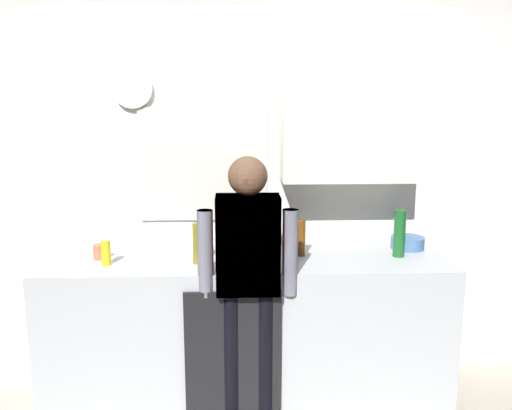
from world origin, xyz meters
TOP-DOWN VIEW (x-y plane):
  - kitchen_counter at (0.00, 0.30)m, footprint 2.53×0.64m
  - dishwasher_panel at (-0.09, -0.03)m, footprint 0.56×0.02m
  - back_wall_assembly at (0.09, 0.70)m, footprint 4.13×0.42m
  - coffee_maker at (-0.01, 0.50)m, footprint 0.20×0.20m
  - bottle_amber_beer at (0.34, 0.36)m, footprint 0.06×0.06m
  - bottle_green_wine at (0.96, 0.32)m, footprint 0.07×0.07m
  - bottle_olive_oil at (-0.30, 0.23)m, footprint 0.06×0.06m
  - bottle_dark_sauce at (-0.31, 0.38)m, footprint 0.06×0.06m
  - cup_terracotta_mug at (-0.92, 0.34)m, footprint 0.08×0.08m
  - mixing_bowl at (1.08, 0.49)m, footprint 0.22×0.22m
  - dish_soap at (-0.85, 0.22)m, footprint 0.06×0.06m
  - person_at_sink at (0.00, 0.00)m, footprint 0.57×0.22m
  - person_guest at (0.00, 0.00)m, footprint 0.57×0.22m

SIDE VIEW (x-z plane):
  - dishwasher_panel at x=-0.09m, z-range 0.00..0.83m
  - kitchen_counter at x=0.00m, z-range 0.00..0.92m
  - person_at_sink at x=0.00m, z-range 0.15..1.75m
  - person_guest at x=0.00m, z-range 0.15..1.75m
  - mixing_bowl at x=1.08m, z-range 0.92..1.00m
  - cup_terracotta_mug at x=-0.92m, z-range 0.92..1.02m
  - dish_soap at x=-0.85m, z-range 0.91..1.09m
  - bottle_dark_sauce at x=-0.31m, z-range 0.92..1.10m
  - bottle_amber_beer at x=0.34m, z-range 0.92..1.15m
  - bottle_olive_oil at x=-0.30m, z-range 0.92..1.17m
  - coffee_maker at x=-0.01m, z-range 0.91..1.24m
  - bottle_green_wine at x=0.96m, z-range 0.92..1.22m
  - back_wall_assembly at x=0.09m, z-range 0.07..2.67m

